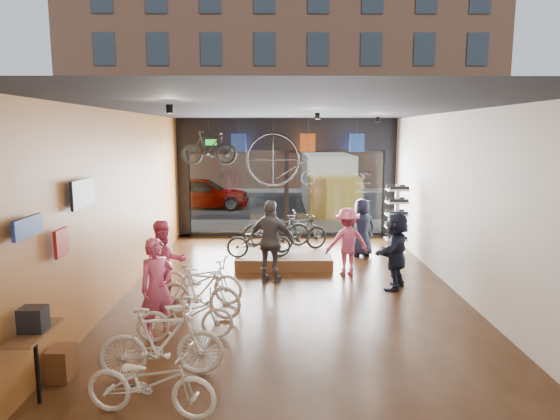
{
  "coord_description": "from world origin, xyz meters",
  "views": [
    {
      "loc": [
        -0.3,
        -10.07,
        3.35
      ],
      "look_at": [
        -0.24,
        1.4,
        1.57
      ],
      "focal_mm": 32.0,
      "sensor_mm": 36.0,
      "label": 1
    }
  ],
  "objects_px": {
    "customer_4": "(362,228)",
    "penny_farthing": "(284,161)",
    "box_truck": "(329,184)",
    "floor_bike_0": "(151,382)",
    "hung_bike": "(209,148)",
    "floor_bike_4": "(201,279)",
    "display_bike_right": "(277,229)",
    "floor_bike_3": "(200,292)",
    "customer_5": "(396,251)",
    "customer_2": "(271,242)",
    "customer_0": "(157,288)",
    "street_car": "(202,193)",
    "sunglasses_rack": "(396,221)",
    "floor_bike_2": "(185,316)",
    "customer_3": "(347,242)",
    "floor_bike_1": "(161,342)",
    "display_platform": "(283,258)",
    "customer_1": "(165,264)",
    "display_bike_mid": "(300,233)",
    "display_bike_left": "(259,241)"
  },
  "relations": [
    {
      "from": "customer_4",
      "to": "penny_farthing",
      "type": "bearing_deg",
      "value": -55.05
    },
    {
      "from": "box_truck",
      "to": "floor_bike_0",
      "type": "xyz_separation_m",
      "value": [
        -3.73,
        -15.53,
        -0.78
      ]
    },
    {
      "from": "customer_4",
      "to": "hung_bike",
      "type": "xyz_separation_m",
      "value": [
        -4.25,
        0.94,
        2.13
      ]
    },
    {
      "from": "floor_bike_4",
      "to": "display_bike_right",
      "type": "xyz_separation_m",
      "value": [
        1.51,
        3.67,
        0.31
      ]
    },
    {
      "from": "floor_bike_3",
      "to": "customer_5",
      "type": "bearing_deg",
      "value": -50.35
    },
    {
      "from": "display_bike_right",
      "to": "customer_2",
      "type": "height_order",
      "value": "customer_2"
    },
    {
      "from": "floor_bike_0",
      "to": "customer_0",
      "type": "bearing_deg",
      "value": 20.95
    },
    {
      "from": "street_car",
      "to": "display_bike_right",
      "type": "xyz_separation_m",
      "value": [
        3.33,
        -8.8,
        0.07
      ]
    },
    {
      "from": "street_car",
      "to": "sunglasses_rack",
      "type": "bearing_deg",
      "value": -142.86
    },
    {
      "from": "floor_bike_2",
      "to": "customer_3",
      "type": "distance_m",
      "value": 4.96
    },
    {
      "from": "sunglasses_rack",
      "to": "floor_bike_1",
      "type": "bearing_deg",
      "value": -105.76
    },
    {
      "from": "display_platform",
      "to": "penny_farthing",
      "type": "xyz_separation_m",
      "value": [
        0.05,
        2.48,
        2.35
      ]
    },
    {
      "from": "floor_bike_0",
      "to": "floor_bike_2",
      "type": "xyz_separation_m",
      "value": [
        0.01,
        2.19,
        -0.02
      ]
    },
    {
      "from": "display_platform",
      "to": "customer_1",
      "type": "xyz_separation_m",
      "value": [
        -2.33,
        -3.19,
        0.7
      ]
    },
    {
      "from": "display_bike_mid",
      "to": "sunglasses_rack",
      "type": "height_order",
      "value": "sunglasses_rack"
    },
    {
      "from": "hung_bike",
      "to": "customer_4",
      "type": "bearing_deg",
      "value": -105.47
    },
    {
      "from": "floor_bike_0",
      "to": "floor_bike_4",
      "type": "xyz_separation_m",
      "value": [
        -0.02,
        4.07,
        0.04
      ]
    },
    {
      "from": "sunglasses_rack",
      "to": "box_truck",
      "type": "bearing_deg",
      "value": 117.01
    },
    {
      "from": "floor_bike_0",
      "to": "display_bike_right",
      "type": "xyz_separation_m",
      "value": [
        1.49,
        7.73,
        0.35
      ]
    },
    {
      "from": "customer_4",
      "to": "penny_farthing",
      "type": "height_order",
      "value": "penny_farthing"
    },
    {
      "from": "floor_bike_0",
      "to": "floor_bike_4",
      "type": "relative_size",
      "value": 0.91
    },
    {
      "from": "box_truck",
      "to": "display_bike_right",
      "type": "xyz_separation_m",
      "value": [
        -2.24,
        -7.8,
        -0.43
      ]
    },
    {
      "from": "box_truck",
      "to": "floor_bike_4",
      "type": "height_order",
      "value": "box_truck"
    },
    {
      "from": "customer_2",
      "to": "hung_bike",
      "type": "bearing_deg",
      "value": -44.99
    },
    {
      "from": "customer_2",
      "to": "customer_5",
      "type": "bearing_deg",
      "value": -173.37
    },
    {
      "from": "customer_0",
      "to": "customer_3",
      "type": "bearing_deg",
      "value": 6.34
    },
    {
      "from": "floor_bike_3",
      "to": "hung_bike",
      "type": "xyz_separation_m",
      "value": [
        -0.52,
        5.51,
        2.44
      ]
    },
    {
      "from": "floor_bike_2",
      "to": "customer_2",
      "type": "relative_size",
      "value": 0.83
    },
    {
      "from": "floor_bike_3",
      "to": "sunglasses_rack",
      "type": "bearing_deg",
      "value": -28.88
    },
    {
      "from": "floor_bike_4",
      "to": "penny_farthing",
      "type": "distance_m",
      "value": 6.06
    },
    {
      "from": "customer_5",
      "to": "street_car",
      "type": "bearing_deg",
      "value": -124.64
    },
    {
      "from": "floor_bike_2",
      "to": "penny_farthing",
      "type": "relative_size",
      "value": 0.77
    },
    {
      "from": "floor_bike_0",
      "to": "display_bike_mid",
      "type": "distance_m",
      "value": 7.45
    },
    {
      "from": "display_bike_right",
      "to": "customer_0",
      "type": "relative_size",
      "value": 1.1
    },
    {
      "from": "floor_bike_4",
      "to": "hung_bike",
      "type": "xyz_separation_m",
      "value": [
        -0.41,
        4.66,
        2.46
      ]
    },
    {
      "from": "customer_1",
      "to": "customer_5",
      "type": "distance_m",
      "value": 4.85
    },
    {
      "from": "street_car",
      "to": "customer_1",
      "type": "relative_size",
      "value": 2.45
    },
    {
      "from": "floor_bike_1",
      "to": "floor_bike_2",
      "type": "height_order",
      "value": "floor_bike_1"
    },
    {
      "from": "floor_bike_1",
      "to": "customer_2",
      "type": "relative_size",
      "value": 0.91
    },
    {
      "from": "floor_bike_3",
      "to": "display_bike_right",
      "type": "height_order",
      "value": "display_bike_right"
    },
    {
      "from": "floor_bike_4",
      "to": "hung_bike",
      "type": "bearing_deg",
      "value": 20.94
    },
    {
      "from": "box_truck",
      "to": "display_bike_mid",
      "type": "distance_m",
      "value": 8.56
    },
    {
      "from": "customer_4",
      "to": "penny_farthing",
      "type": "distance_m",
      "value": 3.2
    },
    {
      "from": "display_bike_right",
      "to": "penny_farthing",
      "type": "bearing_deg",
      "value": -11.44
    },
    {
      "from": "display_bike_mid",
      "to": "customer_3",
      "type": "relative_size",
      "value": 1.01
    },
    {
      "from": "customer_2",
      "to": "customer_3",
      "type": "bearing_deg",
      "value": -144.59
    },
    {
      "from": "floor_bike_2",
      "to": "display_bike_left",
      "type": "height_order",
      "value": "display_bike_left"
    },
    {
      "from": "floor_bike_2",
      "to": "floor_bike_3",
      "type": "bearing_deg",
      "value": -13.04
    },
    {
      "from": "floor_bike_4",
      "to": "display_bike_right",
      "type": "relative_size",
      "value": 0.98
    },
    {
      "from": "display_bike_mid",
      "to": "customer_2",
      "type": "relative_size",
      "value": 0.86
    }
  ]
}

